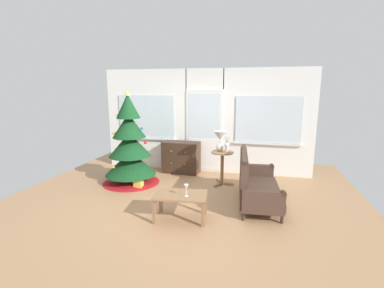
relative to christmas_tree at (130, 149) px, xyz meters
The scene contains 11 objects.
ground_plane 1.80m from the christmas_tree, 29.61° to the right, with size 6.76×6.76×0.00m, color #AD7F56.
back_wall_with_door 1.98m from the christmas_tree, 42.00° to the left, with size 5.20×0.14×2.55m.
christmas_tree is the anchor object (origin of this frame).
dresser_cabinet 1.38m from the christmas_tree, 47.80° to the left, with size 0.93×0.49×0.78m.
settee_sofa 2.77m from the christmas_tree, 10.58° to the right, with size 0.82×1.67×0.96m.
side_table 2.04m from the christmas_tree, ahead, with size 0.50×0.48×0.74m.
table_lamp 1.99m from the christmas_tree, 11.22° to the left, with size 0.28×0.28×0.44m.
flower_vase 2.12m from the christmas_tree, ahead, with size 0.11×0.10×0.35m.
coffee_table 2.17m from the christmas_tree, 42.72° to the right, with size 0.89×0.61×0.42m.
wine_glass 2.26m from the christmas_tree, 42.00° to the right, with size 0.08×0.08×0.20m.
gift_box 0.79m from the christmas_tree, 42.85° to the right, with size 0.18×0.16×0.18m, color #D8C64C.
Camera 1 is at (1.30, -4.66, 2.09)m, focal length 25.95 mm.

